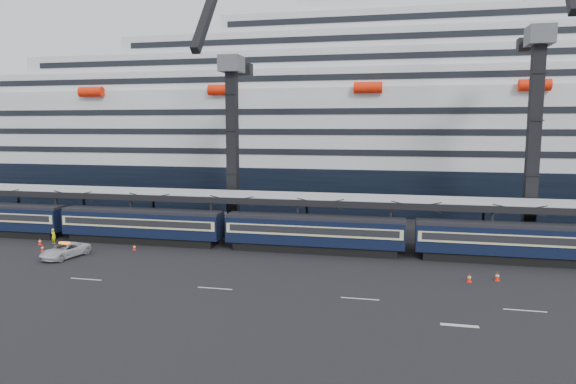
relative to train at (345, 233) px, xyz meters
name	(u,v)px	position (x,y,z in m)	size (l,w,h in m)	color
ground	(387,285)	(4.65, -10.00, -2.20)	(260.00, 260.00, 0.00)	black
lane_markings	(501,315)	(12.80, -15.23, -2.19)	(111.00, 4.27, 0.02)	beige
train	(345,233)	(0.00, 0.00, 0.00)	(133.05, 3.00, 4.05)	black
canopy	(392,201)	(4.65, 4.00, 3.05)	(130.00, 6.25, 5.53)	#9FA1A7
cruise_ship	(390,132)	(3.57, 35.99, 10.14)	(214.09, 28.84, 34.00)	black
crane_dark_near	(231,138)	(-15.35, 8.59, 9.73)	(4.50, 17.75, 35.08)	#45474C
crane_dark_mid	(535,126)	(19.65, 7.59, 11.16)	(4.50, 18.24, 39.64)	#45474C
pickup_truck	(65,251)	(-27.91, -7.76, -1.47)	(2.42, 5.25, 1.46)	silver
worker	(53,236)	(-33.17, -2.50, -1.33)	(0.64, 0.42, 1.74)	yellow
traffic_cone_a	(42,248)	(-31.95, -5.99, -1.82)	(0.38, 0.38, 0.76)	#FF2308
traffic_cone_b	(40,241)	(-34.32, -3.34, -1.82)	(0.39, 0.39, 0.78)	#FF2308
traffic_cone_c	(134,247)	(-22.55, -3.38, -1.86)	(0.35, 0.35, 0.70)	#FF2308
traffic_cone_d	(469,278)	(11.54, -7.59, -1.81)	(0.40, 0.40, 0.80)	#FF2308
traffic_cone_e	(497,276)	(13.97, -6.70, -1.78)	(0.43, 0.43, 0.86)	#FF2308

